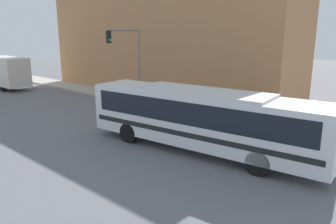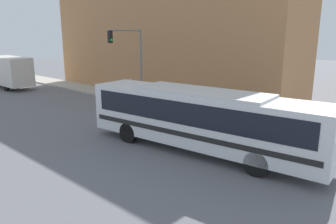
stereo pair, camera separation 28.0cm
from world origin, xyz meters
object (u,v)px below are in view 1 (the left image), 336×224
delivery_truck (3,71)px  fire_hydrant (247,116)px  pedestrian_near_corner (129,88)px  traffic_light_pole (129,53)px  parking_meter (161,95)px  city_bus (201,116)px

delivery_truck → fire_hydrant: bearing=-80.8°
pedestrian_near_corner → traffic_light_pole: bearing=-130.1°
delivery_truck → pedestrian_near_corner: delivery_truck is taller
delivery_truck → traffic_light_pole: bearing=-78.4°
pedestrian_near_corner → parking_meter: bearing=-99.6°
delivery_truck → parking_meter: (4.16, -18.32, -0.78)m
traffic_light_pole → parking_meter: (0.91, -2.49, -3.13)m
pedestrian_near_corner → delivery_truck: bearing=109.6°
parking_meter → delivery_truck: bearing=102.8°
delivery_truck → pedestrian_near_corner: (4.92, -13.84, -0.79)m
traffic_light_pole → pedestrian_near_corner: size_ratio=3.61×
traffic_light_pole → parking_meter: 4.10m
delivery_truck → fire_hydrant: delivery_truck is taller
city_bus → traffic_light_pole: traffic_light_pole is taller
delivery_truck → traffic_light_pole: size_ratio=1.44×
delivery_truck → pedestrian_near_corner: bearing=-70.4°
parking_meter → pedestrian_near_corner: 4.55m
fire_hydrant → parking_meter: bearing=90.0°
city_bus → parking_meter: bearing=48.3°
city_bus → traffic_light_pole: size_ratio=2.11×
fire_hydrant → pedestrian_near_corner: pedestrian_near_corner is taller
city_bus → pedestrian_near_corner: 14.11m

